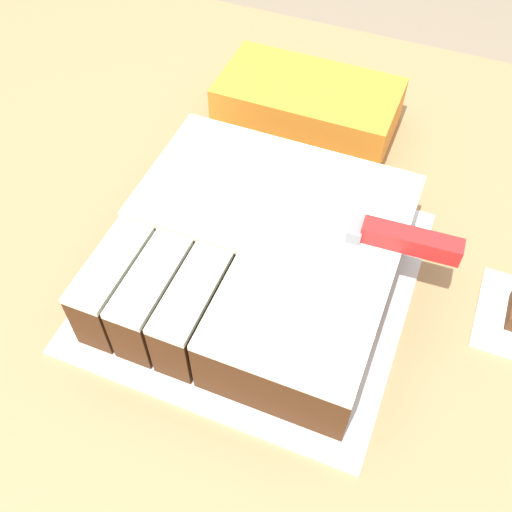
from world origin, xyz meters
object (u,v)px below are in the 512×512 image
knife (372,233)px  cake_board (256,279)px  storage_box (308,105)px  cake (259,255)px

knife → cake_board: bearing=15.5°
knife → storage_box: size_ratio=1.21×
knife → storage_box: (-0.15, 0.25, -0.06)m
cake → knife: bearing=17.7°
cake_board → cake: cake is taller
cake → storage_box: bearing=97.7°
cake_board → knife: bearing=18.4°
cake → knife: 0.13m
storage_box → cake_board: bearing=-82.8°
cake_board → storage_box: bearing=97.2°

